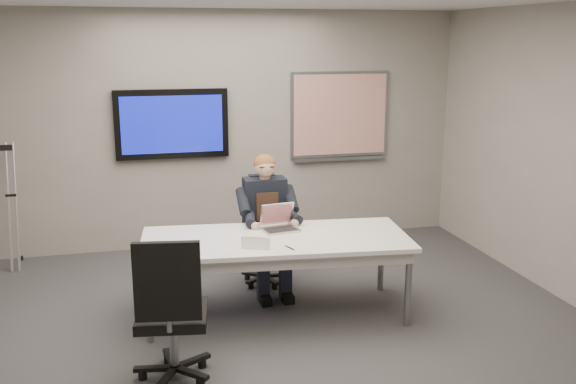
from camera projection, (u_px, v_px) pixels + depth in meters
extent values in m
cube|color=#3B3B3D|center=(270.00, 357.00, 5.10)|extent=(6.00, 6.00, 0.02)
cube|color=gray|center=(215.00, 131.00, 7.60)|extent=(6.00, 0.02, 2.80)
cube|color=white|center=(276.00, 239.00, 5.74)|extent=(2.47, 1.23, 0.04)
cube|color=silver|center=(276.00, 248.00, 5.76)|extent=(2.36, 1.12, 0.10)
cylinder|color=gray|center=(148.00, 303.00, 5.28)|extent=(0.06, 0.06, 0.69)
cylinder|color=gray|center=(408.00, 288.00, 5.58)|extent=(0.06, 0.06, 0.69)
cylinder|color=gray|center=(154.00, 268.00, 6.08)|extent=(0.06, 0.06, 0.69)
cylinder|color=gray|center=(381.00, 257.00, 6.38)|extent=(0.06, 0.06, 0.69)
cube|color=black|center=(172.00, 124.00, 7.41)|extent=(1.30, 0.08, 0.80)
cube|color=navy|center=(172.00, 125.00, 7.37)|extent=(1.16, 0.01, 0.66)
cube|color=gray|center=(340.00, 114.00, 7.91)|extent=(1.25, 0.04, 1.05)
cube|color=white|center=(340.00, 115.00, 7.89)|extent=(1.18, 0.01, 0.98)
cube|color=gray|center=(340.00, 159.00, 8.01)|extent=(1.18, 0.05, 0.04)
cylinder|color=gray|center=(265.00, 259.00, 6.59)|extent=(0.06, 0.06, 0.34)
cube|color=black|center=(265.00, 243.00, 6.55)|extent=(0.44, 0.44, 0.07)
cube|color=black|center=(261.00, 209.00, 6.67)|extent=(0.39, 0.06, 0.48)
cylinder|color=gray|center=(174.00, 340.00, 4.72)|extent=(0.07, 0.07, 0.39)
cube|color=black|center=(173.00, 316.00, 4.68)|extent=(0.57, 0.57, 0.08)
cube|color=black|center=(167.00, 282.00, 4.36)|extent=(0.46, 0.13, 0.57)
cube|color=black|center=(265.00, 206.00, 6.43)|extent=(0.42, 0.24, 0.58)
cube|color=#392417|center=(267.00, 206.00, 6.31)|extent=(0.22, 0.02, 0.28)
sphere|color=#E1AC89|center=(265.00, 167.00, 6.31)|extent=(0.21, 0.21, 0.21)
ellipsoid|color=brown|center=(265.00, 164.00, 6.32)|extent=(0.22, 0.22, 0.18)
cube|color=#B6B6B9|center=(280.00, 230.00, 5.93)|extent=(0.36, 0.27, 0.02)
cube|color=black|center=(281.00, 229.00, 5.92)|extent=(0.30, 0.20, 0.00)
cube|color=#B6B6B9|center=(277.00, 214.00, 6.04)|extent=(0.33, 0.13, 0.22)
cube|color=red|center=(277.00, 214.00, 6.03)|extent=(0.29, 0.10, 0.18)
cylinder|color=black|center=(290.00, 248.00, 5.44)|extent=(0.05, 0.13, 0.01)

